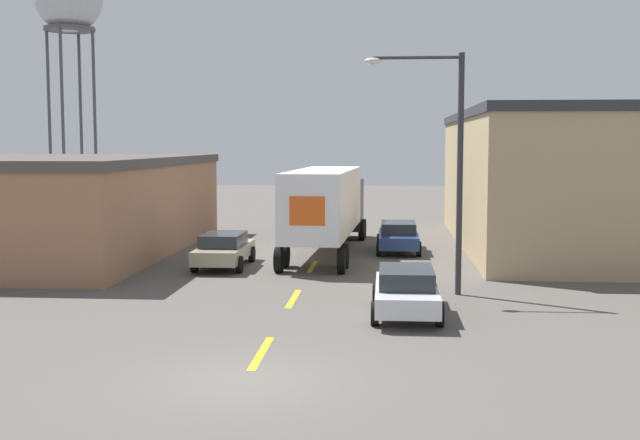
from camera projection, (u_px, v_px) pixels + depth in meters
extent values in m
plane|color=#56514C|center=(245.00, 380.00, 17.07)|extent=(160.00, 160.00, 0.00)
cube|color=yellow|center=(261.00, 353.00, 19.30)|extent=(0.20, 3.07, 0.01)
cube|color=yellow|center=(293.00, 299.00, 26.05)|extent=(0.20, 3.07, 0.01)
cube|color=yellow|center=(312.00, 267.00, 32.80)|extent=(0.20, 3.07, 0.01)
cube|color=#9E7051|center=(34.00, 209.00, 37.21)|extent=(13.27, 18.66, 4.03)
cube|color=#4C4742|center=(33.00, 161.00, 37.00)|extent=(13.47, 18.86, 0.40)
cube|color=tan|center=(595.00, 183.00, 39.01)|extent=(12.95, 20.91, 6.19)
cube|color=#333338|center=(597.00, 115.00, 38.70)|extent=(13.15, 21.11, 0.40)
cube|color=black|center=(340.00, 204.00, 42.45)|extent=(2.46, 2.99, 2.62)
cube|color=white|center=(324.00, 201.00, 35.41)|extent=(2.91, 10.73, 2.77)
cube|color=#E55619|center=(307.00, 211.00, 30.14)|extent=(1.35, 0.09, 1.11)
cylinder|color=black|center=(363.00, 229.00, 42.78)|extent=(0.32, 1.03, 1.01)
cylinder|color=black|center=(318.00, 228.00, 43.08)|extent=(0.32, 1.03, 1.01)
cylinder|color=black|center=(362.00, 231.00, 41.64)|extent=(0.32, 1.03, 1.01)
cylinder|color=black|center=(315.00, 230.00, 41.94)|extent=(0.32, 1.03, 1.01)
cylinder|color=black|center=(345.00, 256.00, 32.37)|extent=(0.32, 1.03, 1.01)
cylinder|color=black|center=(285.00, 255.00, 32.67)|extent=(0.32, 1.03, 1.01)
cylinder|color=black|center=(341.00, 261.00, 30.99)|extent=(0.32, 1.03, 1.01)
cylinder|color=black|center=(279.00, 260.00, 31.29)|extent=(0.32, 1.03, 1.01)
cube|color=tan|center=(224.00, 252.00, 32.70)|extent=(1.78, 4.74, 0.56)
cube|color=#23282D|center=(223.00, 239.00, 32.51)|extent=(1.57, 2.47, 0.51)
cylinder|color=black|center=(252.00, 254.00, 34.12)|extent=(0.22, 0.67, 0.67)
cylinder|color=black|center=(211.00, 254.00, 34.26)|extent=(0.22, 0.67, 0.67)
cylinder|color=black|center=(239.00, 264.00, 31.20)|extent=(0.22, 0.67, 0.67)
cylinder|color=black|center=(194.00, 264.00, 31.34)|extent=(0.22, 0.67, 0.67)
cube|color=silver|center=(406.00, 294.00, 23.56)|extent=(1.78, 4.74, 0.56)
cube|color=#23282D|center=(406.00, 277.00, 23.36)|extent=(1.57, 2.47, 0.51)
cylinder|color=black|center=(433.00, 295.00, 24.97)|extent=(0.22, 0.67, 0.67)
cylinder|color=black|center=(376.00, 294.00, 25.11)|extent=(0.22, 0.67, 0.67)
cylinder|color=black|center=(440.00, 315.00, 22.05)|extent=(0.22, 0.67, 0.67)
cylinder|color=black|center=(375.00, 313.00, 22.20)|extent=(0.22, 0.67, 0.67)
cube|color=navy|center=(398.00, 239.00, 37.30)|extent=(1.78, 4.74, 0.56)
cube|color=#23282D|center=(398.00, 228.00, 37.11)|extent=(1.57, 2.47, 0.51)
cylinder|color=black|center=(416.00, 241.00, 38.72)|extent=(0.22, 0.67, 0.67)
cylinder|color=black|center=(379.00, 241.00, 38.86)|extent=(0.22, 0.67, 0.67)
cylinder|color=black|center=(419.00, 249.00, 35.80)|extent=(0.22, 0.67, 0.67)
cylinder|color=black|center=(379.00, 249.00, 35.94)|extent=(0.22, 0.67, 0.67)
cylinder|color=#47474C|center=(95.00, 114.00, 72.51)|extent=(0.28, 0.28, 15.48)
cylinder|color=#47474C|center=(81.00, 115.00, 74.79)|extent=(0.28, 0.28, 15.48)
cylinder|color=#47474C|center=(49.00, 114.00, 72.85)|extent=(0.28, 0.28, 15.48)
cylinder|color=#47474C|center=(63.00, 113.00, 70.57)|extent=(0.28, 0.28, 15.48)
cylinder|color=#4C4C51|center=(69.00, 29.00, 71.96)|extent=(4.54, 4.54, 0.30)
cylinder|color=#2D2D30|center=(460.00, 175.00, 26.39)|extent=(0.20, 0.20, 7.98)
cylinder|color=#2D2D30|center=(417.00, 58.00, 26.14)|extent=(2.88, 0.11, 0.11)
ellipsoid|color=silver|center=(373.00, 61.00, 26.26)|extent=(0.56, 0.32, 0.22)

